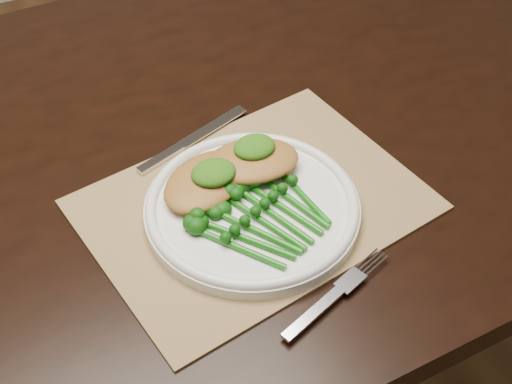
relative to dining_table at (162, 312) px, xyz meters
name	(u,v)px	position (x,y,z in m)	size (l,w,h in m)	color
dining_table	(162,312)	(0.00, 0.00, 0.00)	(1.64, 0.97, 0.75)	black
placemat	(254,204)	(0.11, -0.16, 0.37)	(0.41, 0.30, 0.00)	#93774B
dinner_plate	(252,207)	(0.10, -0.17, 0.39)	(0.27, 0.27, 0.02)	white
knife	(183,145)	(0.06, -0.02, 0.38)	(0.19, 0.08, 0.01)	silver
fork	(343,288)	(0.14, -0.32, 0.38)	(0.17, 0.07, 0.01)	silver
chicken_fillet_left	(205,181)	(0.05, -0.12, 0.41)	(0.13, 0.09, 0.03)	#A77130
chicken_fillet_right	(252,161)	(0.12, -0.12, 0.41)	(0.12, 0.08, 0.02)	#A77130
pesto_dollop_left	(213,173)	(0.06, -0.13, 0.42)	(0.06, 0.05, 0.02)	#1D4C0A
pesto_dollop_right	(254,147)	(0.13, -0.11, 0.43)	(0.06, 0.05, 0.02)	#1D4C0A
broccolini_bundle	(271,220)	(0.10, -0.21, 0.40)	(0.19, 0.20, 0.04)	#105D0C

